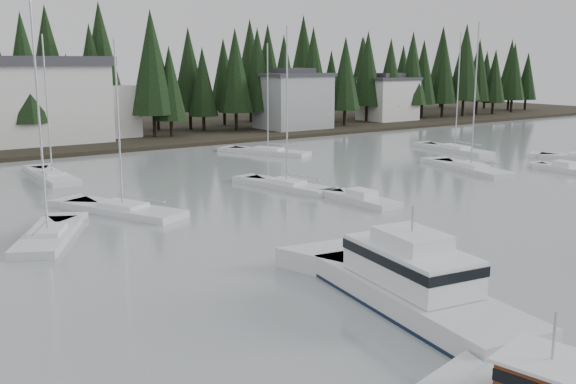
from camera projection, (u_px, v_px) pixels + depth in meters
The scene contains 15 objects.
far_shore_land at pixel (23, 135), 95.54m from camera, with size 240.00×54.00×1.00m, color black.
conifer_treeline at pixel (42, 142), 86.69m from camera, with size 200.00×22.00×20.00m, color black, non-canonical shape.
house_east_a at pixel (293, 100), 99.44m from camera, with size 10.60×8.48×9.25m.
house_east_b at pixel (388, 98), 113.47m from camera, with size 9.54×7.42×8.25m.
harbor_inn at pixel (22, 102), 80.94m from camera, with size 29.50×11.50×10.90m.
cabin_cruiser_center at pixel (415, 291), 28.39m from camera, with size 5.56×12.72×5.28m.
sailboat_0 at pixel (455, 151), 78.07m from camera, with size 3.74×10.93×14.71m.
sailboat_1 at pixel (471, 170), 64.28m from camera, with size 5.09×10.83×15.03m.
sailboat_2 at pixel (123, 212), 46.40m from camera, with size 6.75×10.25×12.82m.
sailboat_4 at pixel (287, 187), 55.34m from camera, with size 4.24×9.65×14.21m.
sailboat_7 at pixel (48, 238), 39.36m from camera, with size 6.26×8.77×14.84m.
sailboat_9 at pixel (268, 153), 76.01m from camera, with size 6.89×10.32×13.35m.
sailboat_10 at pixel (53, 178), 59.95m from camera, with size 2.79×10.56×13.72m.
runabout_1 at pixel (362, 201), 49.74m from camera, with size 2.30×6.87×1.42m.
runabout_2 at pixel (564, 170), 63.90m from camera, with size 2.30×5.98×1.42m.
Camera 1 is at (-21.99, -3.84, 10.76)m, focal length 40.00 mm.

